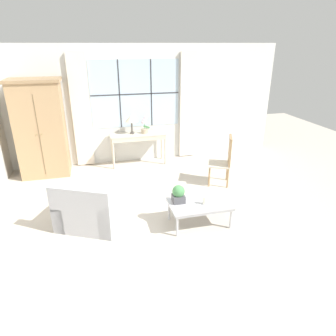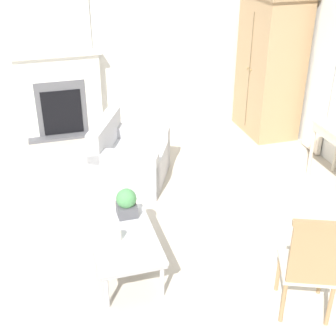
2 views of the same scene
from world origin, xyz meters
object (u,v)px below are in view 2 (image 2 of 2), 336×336
at_px(coffee_table, 124,239).
at_px(potted_plant_small, 127,203).
at_px(armoire, 270,65).
at_px(pillar_candle, 117,235).
at_px(fireplace, 59,88).
at_px(side_chair_wooden, 311,263).
at_px(armchair_upholstered, 129,160).

distance_m(coffee_table, potted_plant_small, 0.40).
distance_m(armoire, coffee_table, 3.97).
bearing_deg(coffee_table, potted_plant_small, 162.36).
bearing_deg(armoire, pillar_candle, -46.58).
height_order(fireplace, coffee_table, fireplace).
bearing_deg(pillar_candle, coffee_table, 132.39).
distance_m(armoire, side_chair_wooden, 4.03).
relative_size(fireplace, potted_plant_small, 7.63).
bearing_deg(armchair_upholstered, armoire, 111.70).
distance_m(fireplace, pillar_candle, 3.51).
height_order(coffee_table, pillar_candle, pillar_candle).
bearing_deg(side_chair_wooden, armchair_upholstered, -161.47).
xyz_separation_m(fireplace, side_chair_wooden, (4.45, 1.62, -0.18)).
height_order(side_chair_wooden, pillar_candle, side_chair_wooden).
bearing_deg(pillar_candle, armoire, 133.42).
height_order(fireplace, armchair_upholstered, fireplace).
distance_m(fireplace, armoire, 3.21).
bearing_deg(potted_plant_small, fireplace, -173.06).
bearing_deg(coffee_table, armchair_upholstered, 166.18).
relative_size(armoire, potted_plant_small, 7.21).
bearing_deg(pillar_candle, armchair_upholstered, 164.61).
bearing_deg(armchair_upholstered, potted_plant_small, -12.89).
relative_size(fireplace, armchair_upholstered, 1.80).
bearing_deg(armoire, potted_plant_small, -49.23).
relative_size(fireplace, armoire, 1.06).
height_order(fireplace, pillar_candle, fireplace).
relative_size(armoire, side_chair_wooden, 2.02).
xyz_separation_m(side_chair_wooden, pillar_candle, (-0.96, -1.41, -0.11)).
distance_m(armoire, pillar_candle, 4.04).
xyz_separation_m(armchair_upholstered, coffee_table, (1.73, -0.42, 0.08)).
bearing_deg(armchair_upholstered, side_chair_wooden, 18.53).
xyz_separation_m(armoire, side_chair_wooden, (3.71, -1.49, -0.49)).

